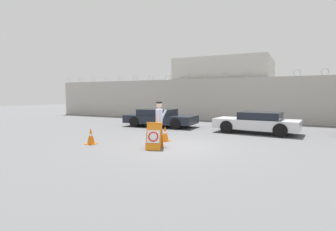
{
  "coord_description": "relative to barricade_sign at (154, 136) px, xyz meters",
  "views": [
    {
      "loc": [
        4.23,
        -9.36,
        2.06
      ],
      "look_at": [
        -0.79,
        0.85,
        1.17
      ],
      "focal_mm": 28.0,
      "sensor_mm": 36.0,
      "label": 1
    }
  ],
  "objects": [
    {
      "name": "ground_plane",
      "position": [
        0.59,
        0.74,
        -0.51
      ],
      "size": [
        90.0,
        90.0,
        0.0
      ],
      "primitive_type": "plane",
      "color": "#5B5B5E"
    },
    {
      "name": "barricade_sign",
      "position": [
        0.0,
        0.0,
        0.0
      ],
      "size": [
        0.73,
        0.79,
        1.03
      ],
      "rotation": [
        0.0,
        0.0,
        0.28
      ],
      "color": "orange",
      "rests_on": "ground_plane"
    },
    {
      "name": "traffic_cone_mid",
      "position": [
        -0.43,
        1.75,
        -0.18
      ],
      "size": [
        0.39,
        0.39,
        0.67
      ],
      "color": "orange",
      "rests_on": "ground_plane"
    },
    {
      "name": "security_guard",
      "position": [
        -0.11,
        0.6,
        0.5
      ],
      "size": [
        0.36,
        0.69,
        1.8
      ],
      "rotation": [
        0.0,
        0.0,
        1.93
      ],
      "color": "#232838",
      "rests_on": "ground_plane"
    },
    {
      "name": "parked_car_rear_sedan",
      "position": [
        2.93,
        6.14,
        0.09
      ],
      "size": [
        4.5,
        2.21,
        1.16
      ],
      "rotation": [
        0.0,
        0.0,
        3.05
      ],
      "color": "black",
      "rests_on": "ground_plane"
    },
    {
      "name": "building_block",
      "position": [
        -1.27,
        16.11,
        2.15
      ],
      "size": [
        8.09,
        6.93,
        5.31
      ],
      "color": "beige",
      "rests_on": "ground_plane"
    },
    {
      "name": "traffic_cone_near",
      "position": [
        -2.87,
        -0.3,
        -0.17
      ],
      "size": [
        0.38,
        0.38,
        0.7
      ],
      "color": "orange",
      "rests_on": "ground_plane"
    },
    {
      "name": "perimeter_wall",
      "position": [
        0.59,
        11.89,
        1.19
      ],
      "size": [
        36.0,
        0.3,
        3.84
      ],
      "color": "#ADA8A0",
      "rests_on": "ground_plane"
    },
    {
      "name": "parked_car_front_coupe",
      "position": [
        -3.21,
        6.5,
        0.08
      ],
      "size": [
        4.72,
        2.15,
        1.15
      ],
      "rotation": [
        0.0,
        0.0,
        0.04
      ],
      "color": "black",
      "rests_on": "ground_plane"
    }
  ]
}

